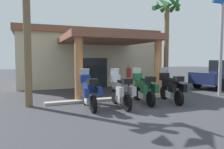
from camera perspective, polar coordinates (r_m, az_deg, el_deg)
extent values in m
plane|color=#38383D|center=(9.96, 6.20, -7.63)|extent=(80.00, 80.00, 0.00)
cube|color=beige|center=(18.71, -7.59, 3.69)|extent=(10.46, 6.93, 3.82)
cube|color=#1E2328|center=(15.41, -4.53, 0.45)|extent=(1.80, 0.13, 2.10)
cube|color=brown|center=(13.06, -1.38, 9.37)|extent=(5.26, 5.20, 0.35)
cylinder|color=#B27042|center=(10.32, -8.78, 1.29)|extent=(0.39, 0.39, 3.05)
cylinder|color=#B27042|center=(12.05, 12.07, 1.64)|extent=(0.39, 0.39, 3.05)
cube|color=brown|center=(18.82, -7.65, 10.19)|extent=(10.87, 7.34, 0.44)
cylinder|color=black|center=(9.67, -7.12, -6.00)|extent=(0.18, 0.67, 0.66)
cylinder|color=black|center=(8.19, -4.95, -7.82)|extent=(0.18, 0.67, 0.66)
cube|color=silver|center=(8.90, -6.09, -6.61)|extent=(0.35, 0.58, 0.32)
cube|color=navy|center=(8.96, -6.33, -3.23)|extent=(0.37, 1.17, 0.34)
cube|color=black|center=(8.60, -5.84, -2.06)|extent=(0.32, 0.62, 0.10)
cube|color=navy|center=(9.55, -7.14, -1.16)|extent=(0.45, 0.27, 0.36)
cube|color=#B2BCC6|center=(9.60, -7.25, 0.54)|extent=(0.41, 0.14, 0.36)
cube|color=navy|center=(8.20, -6.99, -4.76)|extent=(0.21, 0.45, 0.36)
cube|color=navy|center=(8.32, -3.47, -4.61)|extent=(0.21, 0.45, 0.36)
cube|color=black|center=(8.11, -5.07, -1.93)|extent=(0.38, 0.34, 0.22)
cylinder|color=black|center=(9.85, 0.79, -5.78)|extent=(0.19, 0.67, 0.66)
cylinder|color=black|center=(8.42, 4.09, -7.49)|extent=(0.19, 0.67, 0.66)
cube|color=silver|center=(9.10, 2.36, -6.35)|extent=(0.37, 0.58, 0.32)
cube|color=#B2B2B7|center=(9.16, 2.06, -3.05)|extent=(0.40, 1.17, 0.34)
cube|color=black|center=(8.81, 2.81, -1.90)|extent=(0.33, 0.62, 0.10)
cube|color=#B2B2B7|center=(9.73, 0.83, -1.04)|extent=(0.46, 0.28, 0.36)
cube|color=#B2BCC6|center=(9.78, 0.69, 0.64)|extent=(0.41, 0.15, 0.36)
cube|color=#B2B2B7|center=(8.39, 2.07, -4.53)|extent=(0.22, 0.45, 0.36)
cube|color=#B2B2B7|center=(8.57, 5.36, -4.36)|extent=(0.22, 0.45, 0.36)
cube|color=black|center=(8.34, 3.99, -1.75)|extent=(0.39, 0.35, 0.22)
cylinder|color=black|center=(10.74, 6.70, -5.00)|extent=(0.22, 0.67, 0.66)
cylinder|color=black|center=(9.33, 10.23, -6.40)|extent=(0.22, 0.67, 0.66)
cube|color=silver|center=(10.00, 8.40, -5.45)|extent=(0.39, 0.60, 0.32)
cube|color=#19512D|center=(10.07, 8.09, -2.45)|extent=(0.44, 1.18, 0.34)
cube|color=black|center=(9.72, 8.91, -1.38)|extent=(0.35, 0.63, 0.10)
cube|color=#19512D|center=(10.62, 6.77, -0.64)|extent=(0.47, 0.29, 0.36)
cube|color=#B2BCC6|center=(10.68, 6.63, 0.89)|extent=(0.41, 0.17, 0.36)
cube|color=#19512D|center=(9.30, 8.42, -3.73)|extent=(0.23, 0.46, 0.36)
cube|color=#19512D|center=(9.51, 11.30, -3.59)|extent=(0.23, 0.46, 0.36)
cube|color=black|center=(9.26, 10.16, -1.23)|extent=(0.40, 0.36, 0.22)
cylinder|color=black|center=(11.21, 13.60, -4.70)|extent=(0.27, 0.67, 0.66)
cylinder|color=black|center=(9.84, 17.31, -5.98)|extent=(0.27, 0.67, 0.66)
cube|color=silver|center=(10.49, 15.40, -5.10)|extent=(0.43, 0.61, 0.32)
cube|color=black|center=(10.56, 15.09, -2.25)|extent=(0.52, 1.19, 0.34)
cube|color=black|center=(10.22, 15.96, -1.23)|extent=(0.39, 0.64, 0.10)
cube|color=black|center=(11.10, 13.71, -0.52)|extent=(0.48, 0.32, 0.36)
cube|color=#B2BCC6|center=(11.16, 13.57, 0.94)|extent=(0.42, 0.20, 0.36)
cube|color=black|center=(9.79, 15.60, -3.45)|extent=(0.26, 0.47, 0.36)
cube|color=black|center=(10.03, 18.28, -3.33)|extent=(0.26, 0.47, 0.36)
cube|color=black|center=(9.77, 17.28, -1.08)|extent=(0.42, 0.39, 0.22)
cylinder|color=black|center=(13.53, 4.33, -2.71)|extent=(0.14, 0.14, 0.85)
cylinder|color=black|center=(13.37, 4.60, -2.80)|extent=(0.14, 0.14, 0.85)
cylinder|color=#B23333|center=(13.39, 4.48, 0.33)|extent=(0.32, 0.32, 0.60)
cylinder|color=#B23333|center=(13.59, 4.16, 0.51)|extent=(0.09, 0.09, 0.57)
cylinder|color=#B23333|center=(13.18, 4.81, 0.40)|extent=(0.09, 0.09, 0.57)
sphere|color=tan|center=(13.36, 4.49, 2.23)|extent=(0.23, 0.23, 0.23)
cylinder|color=black|center=(19.04, 27.62, -1.28)|extent=(0.83, 0.40, 0.80)
cylinder|color=black|center=(16.17, 21.70, -1.97)|extent=(0.83, 0.40, 0.80)
cylinder|color=black|center=(15.26, 26.92, -2.46)|extent=(0.83, 0.40, 0.80)
cube|color=#19234C|center=(17.12, 27.35, -0.56)|extent=(5.47, 2.86, 0.75)
cylinder|color=brown|center=(9.75, -21.51, 7.70)|extent=(0.30, 0.30, 5.36)
cylinder|color=brown|center=(16.52, 14.19, 7.12)|extent=(0.35, 0.35, 5.87)
cone|color=#236028|center=(17.35, 16.45, 17.37)|extent=(0.48, 1.45, 0.95)
cone|color=#236028|center=(17.66, 14.86, 17.19)|extent=(1.21, 1.29, 0.98)
cone|color=#236028|center=(17.46, 12.68, 17.10)|extent=(1.49, 0.56, 0.73)
cone|color=#236028|center=(16.95, 11.89, 17.92)|extent=(1.01, 1.37, 1.07)
cone|color=#236028|center=(16.42, 13.05, 18.47)|extent=(0.84, 1.37, 1.15)
cone|color=#236028|center=(16.39, 15.49, 18.45)|extent=(1.38, 0.61, 1.14)
cone|color=#236028|center=(16.95, 16.87, 17.87)|extent=(1.18, 1.26, 1.09)
cylinder|color=#99999E|center=(13.50, 26.90, 5.82)|extent=(0.18, 0.18, 5.06)
cube|color=#ADA89E|center=(10.84, 2.05, -6.33)|extent=(7.23, 0.36, 0.12)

